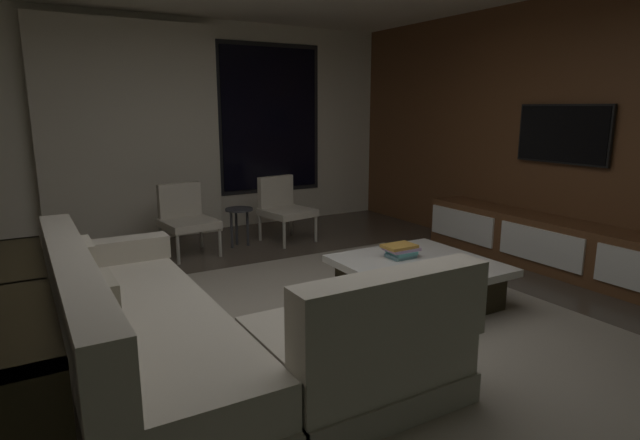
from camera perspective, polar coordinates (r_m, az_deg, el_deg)
floor at (r=3.88m, az=-0.01°, el=-12.26°), size 9.20×9.20×0.00m
back_wall_with_window at (r=6.89m, az=-16.06°, el=9.57°), size 6.60×0.30×2.70m
media_wall at (r=5.73m, az=27.75°, el=8.26°), size 0.12×7.80×2.70m
area_rug at (r=3.98m, az=5.18°, el=-11.59°), size 3.20×3.80×0.01m
sectional_couch at (r=3.22m, az=-13.60°, el=-12.34°), size 1.98×2.50×0.82m
coffee_table at (r=4.44m, az=10.64°, el=-6.67°), size 1.16×1.16×0.36m
book_stack_on_coffee_table at (r=4.48m, az=8.84°, el=-3.31°), size 0.29×0.21×0.11m
accent_chair_near_window at (r=6.38m, az=-4.05°, el=1.62°), size 0.63×0.65×0.78m
accent_chair_by_curtain at (r=5.95m, az=-14.52°, el=0.46°), size 0.60×0.62×0.78m
side_stool at (r=6.15m, az=-8.89°, el=0.51°), size 0.32×0.32×0.46m
media_console at (r=5.68m, az=24.65°, el=-2.73°), size 0.46×3.10×0.52m
mounted_tv at (r=5.78m, az=25.07°, el=8.54°), size 0.05×1.01×0.59m
console_table_behind_couch at (r=3.19m, az=-30.66°, el=-11.57°), size 0.40×2.10×0.74m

